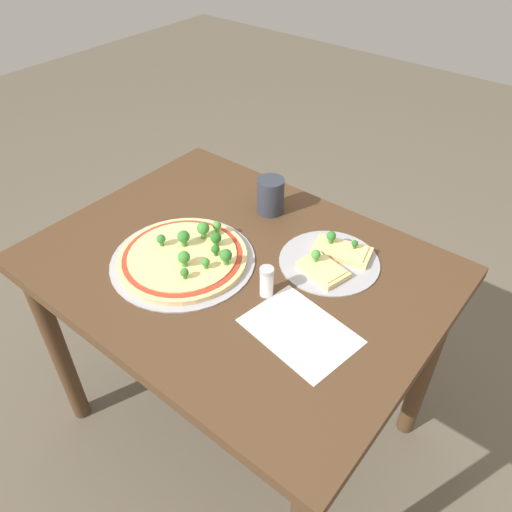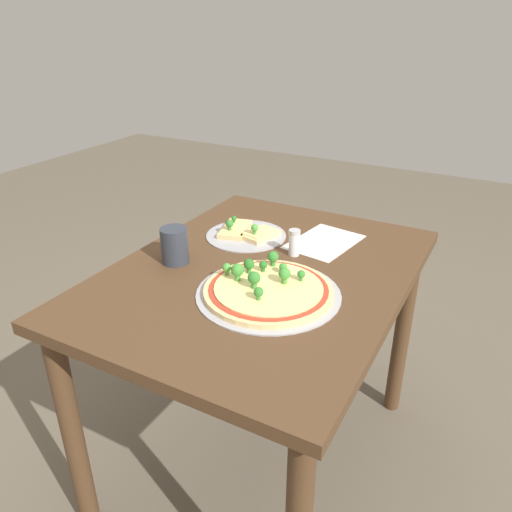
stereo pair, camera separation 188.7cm
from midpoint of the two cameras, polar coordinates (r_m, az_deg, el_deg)
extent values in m
plane|color=brown|center=(1.73, -22.95, -42.43)|extent=(8.00, 8.00, 0.00)
cube|color=#4C331E|center=(1.10, -30.51, -26.58)|extent=(1.10, 0.83, 0.04)
cylinder|color=#4C331E|center=(1.76, -20.40, -19.12)|extent=(0.06, 0.06, 0.74)
cylinder|color=#4C331E|center=(1.62, -53.15, -36.09)|extent=(0.06, 0.06, 0.74)
cylinder|color=#4C331E|center=(1.44, 2.20, -30.11)|extent=(0.06, 0.06, 0.74)
cylinder|color=#A3A3A8|center=(1.01, -34.18, -32.23)|extent=(0.40, 0.40, 0.00)
cylinder|color=#E5C17F|center=(1.00, -34.33, -31.94)|extent=(0.36, 0.36, 0.01)
cylinder|color=#B73823|center=(1.00, -34.46, -31.68)|extent=(0.33, 0.33, 0.00)
cylinder|color=#EFD684|center=(0.99, -34.51, -31.58)|extent=(0.30, 0.30, 0.00)
sphere|color=#337A2D|center=(0.96, -39.00, -33.22)|extent=(0.03, 0.03, 0.03)
cylinder|color=#3F8136|center=(0.98, -38.67, -33.77)|extent=(0.01, 0.01, 0.01)
sphere|color=#337A2D|center=(0.99, -37.42, -30.01)|extent=(0.03, 0.03, 0.03)
cylinder|color=#3F8136|center=(1.00, -37.02, -30.79)|extent=(0.02, 0.02, 0.02)
sphere|color=#286B23|center=(1.02, -32.66, -26.73)|extent=(0.02, 0.02, 0.02)
cylinder|color=#37742D|center=(1.03, -32.43, -27.26)|extent=(0.01, 0.01, 0.01)
sphere|color=#479338|center=(1.07, -38.52, -26.02)|extent=(0.03, 0.03, 0.03)
cylinder|color=#51973E|center=(1.08, -38.24, -26.60)|extent=(0.01, 0.01, 0.01)
sphere|color=#3D8933|center=(0.99, -29.92, -28.04)|extent=(0.02, 0.02, 0.02)
cylinder|color=#488E3A|center=(1.00, -29.71, -28.56)|extent=(0.01, 0.01, 0.01)
sphere|color=#286B23|center=(1.03, -35.10, -26.29)|extent=(0.03, 0.03, 0.03)
cylinder|color=#37742D|center=(1.05, -34.79, -27.00)|extent=(0.01, 0.01, 0.01)
sphere|color=#337A2D|center=(0.95, -28.34, -30.67)|extent=(0.02, 0.02, 0.02)
cylinder|color=#3F8136|center=(0.96, -28.13, -31.18)|extent=(0.01, 0.01, 0.01)
sphere|color=#3D8933|center=(1.03, -38.25, -27.40)|extent=(0.04, 0.04, 0.04)
cylinder|color=#488E3A|center=(1.05, -37.85, -28.22)|extent=(0.02, 0.02, 0.02)
sphere|color=#337A2D|center=(1.02, -30.06, -25.26)|extent=(0.03, 0.03, 0.03)
cylinder|color=#3F8136|center=(1.04, -29.77, -26.03)|extent=(0.01, 0.01, 0.01)
sphere|color=#3D8933|center=(0.96, -31.81, -30.31)|extent=(0.03, 0.03, 0.03)
cylinder|color=#488E3A|center=(0.97, -31.46, -31.06)|extent=(0.02, 0.02, 0.02)
cylinder|color=#A3A3A8|center=(1.25, -27.25, -16.89)|extent=(0.28, 0.28, 0.00)
cube|color=#E5C17F|center=(1.28, -28.34, -15.40)|extent=(0.18, 0.12, 0.02)
cube|color=#EFD684|center=(1.28, -28.44, -15.06)|extent=(0.15, 0.10, 0.00)
sphere|color=#286B23|center=(1.29, -28.19, -13.51)|extent=(0.02, 0.02, 0.02)
cylinder|color=#37742D|center=(1.30, -28.08, -13.93)|extent=(0.01, 0.01, 0.01)
sphere|color=#337A2D|center=(1.25, -30.14, -15.03)|extent=(0.03, 0.03, 0.03)
cylinder|color=#3F8136|center=(1.26, -29.95, -15.65)|extent=(0.01, 0.01, 0.01)
cube|color=#E5C17F|center=(1.21, -25.52, -17.28)|extent=(0.14, 0.11, 0.02)
cube|color=#EFD684|center=(1.21, -25.61, -16.93)|extent=(0.12, 0.10, 0.00)
sphere|color=#479338|center=(1.19, -27.14, -16.67)|extent=(0.03, 0.03, 0.03)
cylinder|color=#51973E|center=(1.20, -26.97, -17.26)|extent=(0.01, 0.01, 0.01)
cylinder|color=#2D333D|center=(1.22, -41.55, -19.29)|extent=(0.08, 0.08, 0.11)
cylinder|color=silver|center=(1.07, -23.27, -21.80)|extent=(0.03, 0.03, 0.07)
cylinder|color=#B2B2B7|center=(1.04, -23.71, -20.17)|extent=(0.04, 0.04, 0.01)
cube|color=white|center=(1.13, -15.53, -20.08)|extent=(0.28, 0.22, 0.00)
camera|label=1|loc=(0.94, 37.84, 27.43)|focal=35.00mm
camera|label=2|loc=(0.94, -142.16, -27.43)|focal=35.00mm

